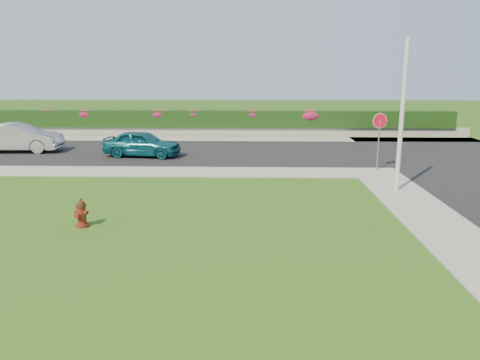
{
  "coord_description": "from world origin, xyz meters",
  "views": [
    {
      "loc": [
        1.65,
        -10.81,
        4.33
      ],
      "look_at": [
        1.26,
        3.76,
        0.9
      ],
      "focal_mm": 35.0,
      "sensor_mm": 36.0,
      "label": 1
    }
  ],
  "objects_px": {
    "sedan_teal": "(142,143)",
    "fire_hydrant": "(81,214)",
    "sedan_silver": "(18,138)",
    "utility_pole": "(402,117)",
    "stop_sign": "(379,128)"
  },
  "relations": [
    {
      "from": "sedan_silver",
      "to": "utility_pole",
      "type": "height_order",
      "value": "utility_pole"
    },
    {
      "from": "sedan_teal",
      "to": "utility_pole",
      "type": "bearing_deg",
      "value": -113.39
    },
    {
      "from": "fire_hydrant",
      "to": "stop_sign",
      "type": "distance_m",
      "value": 13.12
    },
    {
      "from": "sedan_teal",
      "to": "fire_hydrant",
      "type": "bearing_deg",
      "value": -167.83
    },
    {
      "from": "sedan_silver",
      "to": "stop_sign",
      "type": "xyz_separation_m",
      "value": [
        18.14,
        -4.19,
        1.09
      ]
    },
    {
      "from": "fire_hydrant",
      "to": "sedan_teal",
      "type": "distance_m",
      "value": 10.96
    },
    {
      "from": "fire_hydrant",
      "to": "utility_pole",
      "type": "bearing_deg",
      "value": 45.12
    },
    {
      "from": "sedan_teal",
      "to": "utility_pole",
      "type": "xyz_separation_m",
      "value": [
        10.89,
        -6.65,
        2.02
      ]
    },
    {
      "from": "sedan_teal",
      "to": "utility_pole",
      "type": "relative_size",
      "value": 0.72
    },
    {
      "from": "fire_hydrant",
      "to": "sedan_silver",
      "type": "relative_size",
      "value": 0.18
    },
    {
      "from": "sedan_silver",
      "to": "utility_pole",
      "type": "bearing_deg",
      "value": -116.12
    },
    {
      "from": "sedan_silver",
      "to": "utility_pole",
      "type": "relative_size",
      "value": 0.85
    },
    {
      "from": "utility_pole",
      "to": "sedan_teal",
      "type": "bearing_deg",
      "value": 148.58
    },
    {
      "from": "sedan_silver",
      "to": "stop_sign",
      "type": "height_order",
      "value": "stop_sign"
    },
    {
      "from": "stop_sign",
      "to": "sedan_teal",
      "type": "bearing_deg",
      "value": 173.85
    }
  ]
}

